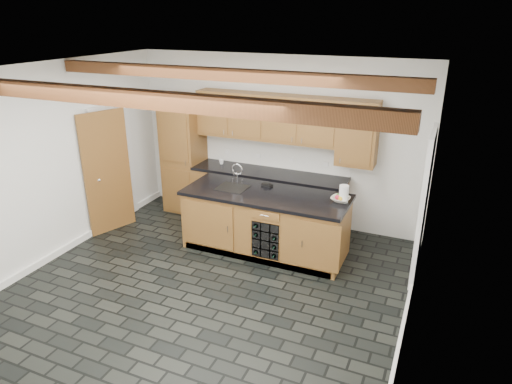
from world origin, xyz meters
TOP-DOWN VIEW (x-y plane):
  - ground at (0.00, 0.00)m, footprint 5.00×5.00m
  - room_shell at (-0.09, 0.53)m, footprint 5.01×5.00m
  - back_cabinetry at (-0.38, 2.24)m, footprint 3.65×0.62m
  - island at (0.31, 1.28)m, footprint 2.48×0.96m
  - faucet at (-0.25, 1.33)m, footprint 0.45×0.40m
  - kitchen_scale at (0.20, 1.58)m, footprint 0.18×0.13m
  - fruit_bowl at (1.38, 1.43)m, footprint 0.30×0.30m
  - fruit_cluster at (1.38, 1.43)m, footprint 0.16×0.17m
  - paper_towel at (1.42, 1.42)m, footprint 0.13×0.13m
  - mug at (-0.94, 2.28)m, footprint 0.10×0.10m

SIDE VIEW (x-z plane):
  - ground at x=0.00m, z-range 0.00..0.00m
  - island at x=0.31m, z-range 0.00..0.93m
  - kitchen_scale at x=0.20m, z-range 0.93..0.98m
  - fruit_bowl at x=1.38m, z-range 0.93..0.99m
  - faucet at x=-0.25m, z-range 0.79..1.14m
  - mug at x=-0.94m, z-range 0.93..1.01m
  - back_cabinetry at x=-0.38m, z-range -0.12..2.08m
  - fruit_cluster at x=1.38m, z-range 0.96..1.03m
  - paper_towel at x=1.42m, z-range 0.93..1.18m
  - room_shell at x=-0.09m, z-range -0.97..4.03m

